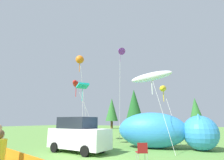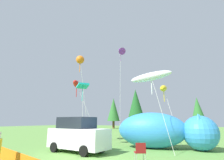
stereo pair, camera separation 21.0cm
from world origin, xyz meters
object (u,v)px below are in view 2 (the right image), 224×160
at_px(kite_red_lizard, 77,85).
at_px(kite_white_ghost, 151,77).
at_px(parked_car, 78,135).
at_px(kite_orange_flower, 80,60).
at_px(inflatable_cat, 163,132).
at_px(kite_yellow_hero, 164,88).
at_px(kite_teal_diamond, 83,87).
at_px(kite_purple_delta, 120,50).
at_px(folding_chair, 140,151).

xyz_separation_m(kite_red_lizard, kite_white_ghost, (8.27, -1.44, -0.53)).
xyz_separation_m(parked_car, kite_orange_flower, (-3.39, 3.85, 6.90)).
height_order(inflatable_cat, kite_white_ghost, kite_white_ghost).
bearing_deg(kite_yellow_hero, kite_orange_flower, -151.07).
relative_size(parked_car, kite_yellow_hero, 0.75).
xyz_separation_m(kite_white_ghost, kite_teal_diamond, (-5.78, -0.63, -0.28)).
bearing_deg(kite_yellow_hero, kite_red_lizard, -156.28).
height_order(parked_car, kite_yellow_hero, kite_yellow_hero).
distance_m(kite_orange_flower, kite_white_ghost, 8.13).
bearing_deg(kite_orange_flower, parked_car, -48.62).
distance_m(inflatable_cat, kite_purple_delta, 9.83).
xyz_separation_m(kite_teal_diamond, kite_yellow_hero, (5.45, 5.55, 0.23)).
bearing_deg(kite_teal_diamond, kite_red_lizard, 140.33).
distance_m(kite_white_ghost, kite_teal_diamond, 5.82).
distance_m(kite_yellow_hero, kite_purple_delta, 6.10).
bearing_deg(inflatable_cat, kite_teal_diamond, -172.91).
xyz_separation_m(kite_orange_flower, kite_purple_delta, (3.14, 2.87, 1.44)).
distance_m(folding_chair, kite_yellow_hero, 9.68).
xyz_separation_m(folding_chair, kite_red_lizard, (-8.64, 5.08, 5.04)).
relative_size(kite_orange_flower, kite_purple_delta, 0.83).
bearing_deg(inflatable_cat, parked_car, -146.79).
bearing_deg(inflatable_cat, kite_purple_delta, 141.15).
xyz_separation_m(kite_orange_flower, kite_red_lizard, (-0.73, 0.50, -2.38)).
distance_m(kite_red_lizard, kite_yellow_hero, 8.69).
bearing_deg(folding_chair, kite_teal_diamond, 30.40).
xyz_separation_m(parked_car, kite_white_ghost, (4.15, 2.91, 3.99)).
bearing_deg(inflatable_cat, folding_chair, -98.22).
bearing_deg(parked_car, folding_chair, -5.12).
distance_m(kite_orange_flower, kite_purple_delta, 4.49).
relative_size(parked_car, kite_red_lizard, 0.70).
bearing_deg(kite_orange_flower, kite_purple_delta, 42.39).
xyz_separation_m(inflatable_cat, kite_yellow_hero, (-0.61, 3.76, 3.83)).
bearing_deg(kite_orange_flower, folding_chair, -30.05).
relative_size(kite_teal_diamond, kite_yellow_hero, 0.89).
distance_m(kite_orange_flower, kite_teal_diamond, 3.96).
relative_size(kite_orange_flower, kite_white_ghost, 1.50).
relative_size(folding_chair, kite_white_ghost, 0.16).
xyz_separation_m(parked_car, kite_red_lizard, (-4.12, 4.34, 4.52)).
height_order(parked_car, kite_teal_diamond, kite_teal_diamond).
bearing_deg(kite_white_ghost, kite_orange_flower, 172.90).
height_order(inflatable_cat, kite_red_lizard, kite_red_lizard).
bearing_deg(parked_car, kite_red_lizard, 137.58).
bearing_deg(folding_chair, kite_orange_flower, 26.42).
height_order(kite_orange_flower, kite_purple_delta, kite_purple_delta).
bearing_deg(kite_yellow_hero, kite_purple_delta, -164.64).
relative_size(folding_chair, inflatable_cat, 0.13).
bearing_deg(kite_orange_flower, kite_white_ghost, -7.10).
height_order(kite_yellow_hero, kite_purple_delta, kite_purple_delta).
bearing_deg(parked_car, kite_teal_diamond, 129.68).
bearing_deg(kite_teal_diamond, kite_orange_flower, 138.28).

